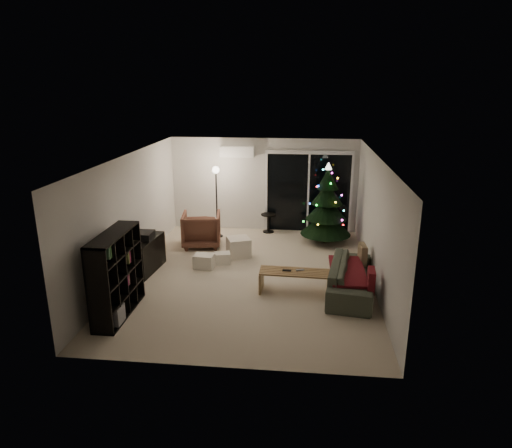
{
  "coord_description": "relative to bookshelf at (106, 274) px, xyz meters",
  "views": [
    {
      "loc": [
        1.06,
        -8.76,
        3.86
      ],
      "look_at": [
        0.1,
        0.3,
        1.05
      ],
      "focal_mm": 32.0,
      "sensor_mm": 36.0,
      "label": 1
    }
  ],
  "objects": [
    {
      "name": "sofa_throw",
      "position": [
        4.2,
        1.31,
        -0.3
      ],
      "size": [
        0.65,
        1.49,
        0.05
      ],
      "primitive_type": "cube",
      "color": "maroon",
      "rests_on": "sofa"
    },
    {
      "name": "remote_b",
      "position": [
        3.3,
        1.26,
        -0.31
      ],
      "size": [
        0.16,
        0.1,
        0.02
      ],
      "primitive_type": "cube",
      "rotation": [
        0.0,
        0.0,
        0.35
      ],
      "color": "slate",
      "rests_on": "coffee_table"
    },
    {
      "name": "bookshelf",
      "position": [
        0.0,
        0.0,
        0.0
      ],
      "size": [
        0.6,
        1.52,
        1.48
      ],
      "primitive_type": null,
      "rotation": [
        0.0,
        0.0,
        0.15
      ],
      "color": "black",
      "rests_on": "floor"
    },
    {
      "name": "room",
      "position": [
        2.71,
        3.37,
        0.27
      ],
      "size": [
        6.5,
        7.51,
        2.6
      ],
      "color": "beige",
      "rests_on": "ground"
    },
    {
      "name": "cushion_a",
      "position": [
        4.55,
        1.96,
        -0.19
      ],
      "size": [
        0.15,
        0.41,
        0.4
      ],
      "primitive_type": "cube",
      "rotation": [
        0.0,
        0.0,
        0.09
      ],
      "color": "#7B6049",
      "rests_on": "sofa"
    },
    {
      "name": "remote_a",
      "position": [
        3.05,
        1.21,
        -0.31
      ],
      "size": [
        0.17,
        0.05,
        0.02
      ],
      "primitive_type": "cube",
      "color": "black",
      "rests_on": "coffee_table"
    },
    {
      "name": "media_cabinet",
      "position": [
        0.0,
        1.93,
        -0.38
      ],
      "size": [
        0.54,
        1.18,
        0.72
      ],
      "primitive_type": "cube",
      "rotation": [
        0.0,
        0.0,
        -0.1
      ],
      "color": "black",
      "rests_on": "floor"
    },
    {
      "name": "cardboard_box_a",
      "position": [
        1.21,
        2.21,
        -0.59
      ],
      "size": [
        0.45,
        0.36,
        0.3
      ],
      "primitive_type": "cube",
      "rotation": [
        0.0,
        0.0,
        -0.09
      ],
      "color": "silver",
      "rests_on": "floor"
    },
    {
      "name": "coffee_table",
      "position": [
        3.2,
        1.21,
        -0.53
      ],
      "size": [
        1.36,
        0.53,
        0.43
      ],
      "primitive_type": null,
      "rotation": [
        0.0,
        0.0,
        -0.05
      ],
      "color": "#A98846",
      "rests_on": "floor"
    },
    {
      "name": "ottoman",
      "position": [
        1.86,
        3.0,
        -0.52
      ],
      "size": [
        0.64,
        0.64,
        0.44
      ],
      "primitive_type": "cube",
      "rotation": [
        0.0,
        0.0,
        0.39
      ],
      "color": "silver",
      "rests_on": "floor"
    },
    {
      "name": "stereo",
      "position": [
        0.0,
        1.93,
        0.05
      ],
      "size": [
        0.36,
        0.43,
        0.15
      ],
      "primitive_type": "cube",
      "color": "black",
      "rests_on": "media_cabinet"
    },
    {
      "name": "sofa",
      "position": [
        4.3,
        1.31,
        -0.44
      ],
      "size": [
        1.11,
        2.17,
        0.6
      ],
      "primitive_type": "imported",
      "rotation": [
        0.0,
        0.0,
        1.42
      ],
      "color": "#4E5546",
      "rests_on": "floor"
    },
    {
      "name": "floor_lamp",
      "position": [
        1.09,
        4.36,
        0.16
      ],
      "size": [
        0.29,
        0.29,
        1.8
      ],
      "primitive_type": "cylinder",
      "color": "black",
      "rests_on": "floor"
    },
    {
      "name": "christmas_tree",
      "position": [
        3.9,
        4.17,
        0.28
      ],
      "size": [
        1.52,
        1.52,
        2.05
      ],
      "primitive_type": "cone",
      "rotation": [
        0.0,
        0.0,
        -0.23
      ],
      "color": "black",
      "rests_on": "floor"
    },
    {
      "name": "armchair",
      "position": [
        0.84,
        3.61,
        -0.32
      ],
      "size": [
        1.04,
        1.06,
        0.85
      ],
      "primitive_type": "imported",
      "rotation": [
        0.0,
        0.0,
        3.29
      ],
      "color": "brown",
      "rests_on": "floor"
    },
    {
      "name": "cushion_b",
      "position": [
        4.55,
        0.66,
        -0.19
      ],
      "size": [
        0.15,
        0.41,
        0.4
      ],
      "primitive_type": "cube",
      "rotation": [
        0.0,
        0.0,
        -0.07
      ],
      "color": "maroon",
      "rests_on": "sofa"
    },
    {
      "name": "side_table",
      "position": [
        2.4,
        4.88,
        -0.49
      ],
      "size": [
        0.49,
        0.49,
        0.51
      ],
      "primitive_type": "cylinder",
      "rotation": [
        0.0,
        0.0,
        -0.25
      ],
      "color": "black",
      "rests_on": "floor"
    },
    {
      "name": "cardboard_box_b",
      "position": [
        1.55,
        2.51,
        -0.62
      ],
      "size": [
        0.4,
        0.34,
        0.25
      ],
      "primitive_type": "cube",
      "rotation": [
        0.0,
        0.0,
        0.23
      ],
      "color": "silver",
      "rests_on": "floor"
    }
  ]
}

